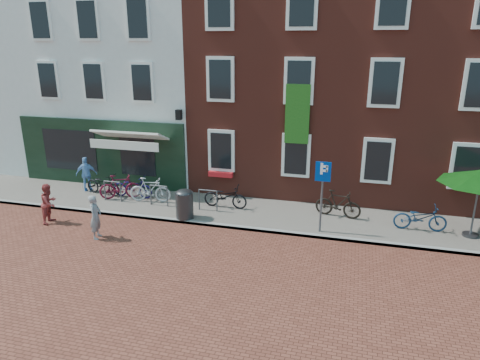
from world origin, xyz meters
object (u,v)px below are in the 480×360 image
(bicycle_1, at_px, (120,187))
(bicycle_4, at_px, (225,196))
(bicycle_0, at_px, (103,184))
(litter_bin, at_px, (184,202))
(bicycle_6, at_px, (420,218))
(woman, at_px, (96,217))
(bicycle_3, at_px, (150,190))
(bicycle_2, at_px, (133,187))
(bicycle_5, at_px, (338,204))
(parking_sign, at_px, (322,184))
(boy, at_px, (49,203))
(cafe_person, at_px, (87,174))

(bicycle_1, relative_size, bicycle_4, 0.97)
(bicycle_0, xyz_separation_m, bicycle_4, (5.32, -0.11, 0.00))
(litter_bin, xyz_separation_m, bicycle_6, (8.03, 1.07, -0.15))
(bicycle_0, bearing_deg, woman, -141.05)
(bicycle_3, distance_m, bicycle_6, 9.97)
(bicycle_2, height_order, bicycle_6, same)
(bicycle_2, bearing_deg, bicycle_5, -90.16)
(parking_sign, relative_size, woman, 1.64)
(boy, height_order, bicycle_5, boy)
(litter_bin, height_order, bicycle_0, litter_bin)
(bicycle_2, distance_m, bicycle_3, 0.97)
(bicycle_2, bearing_deg, parking_sign, -101.01)
(cafe_person, height_order, bicycle_5, cafe_person)
(bicycle_5, distance_m, bicycle_6, 2.76)
(bicycle_6, bearing_deg, litter_bin, 95.22)
(parking_sign, bearing_deg, bicycle_0, 171.15)
(boy, xyz_separation_m, bicycle_0, (0.37, 2.85, -0.17))
(bicycle_0, bearing_deg, litter_bin, -99.15)
(bicycle_1, xyz_separation_m, bicycle_2, (0.41, 0.27, -0.05))
(parking_sign, distance_m, bicycle_4, 4.10)
(woman, bearing_deg, boy, 60.63)
(bicycle_6, bearing_deg, parking_sign, 104.72)
(woman, height_order, bicycle_4, woman)
(bicycle_2, bearing_deg, bicycle_1, 123.20)
(bicycle_4, xyz_separation_m, bicycle_5, (4.20, 0.17, 0.05))
(cafe_person, relative_size, bicycle_2, 0.87)
(parking_sign, height_order, cafe_person, parking_sign)
(boy, xyz_separation_m, bicycle_3, (2.64, 2.57, -0.12))
(bicycle_4, bearing_deg, litter_bin, 142.10)
(parking_sign, xyz_separation_m, bicycle_5, (0.51, 1.47, -1.18))
(bicycle_3, xyz_separation_m, bicycle_6, (9.97, -0.13, -0.05))
(litter_bin, height_order, woman, woman)
(bicycle_5, bearing_deg, parking_sign, 170.90)
(parking_sign, distance_m, bicycle_1, 8.24)
(bicycle_0, height_order, bicycle_5, bicycle_5)
(boy, bearing_deg, bicycle_5, -78.01)
(boy, distance_m, bicycle_6, 12.85)
(boy, distance_m, bicycle_0, 2.88)
(bicycle_2, bearing_deg, bicycle_0, 89.99)
(bicycle_4, distance_m, bicycle_5, 4.20)
(bicycle_0, distance_m, bicycle_6, 12.25)
(bicycle_3, height_order, bicycle_6, bicycle_3)
(parking_sign, xyz_separation_m, bicycle_1, (-8.07, 1.14, -1.18))
(boy, relative_size, bicycle_6, 0.84)
(bicycle_5, bearing_deg, bicycle_2, 100.30)
(bicycle_3, bearing_deg, boy, 125.39)
(boy, bearing_deg, bicycle_6, -83.50)
(bicycle_0, xyz_separation_m, bicycle_2, (1.34, 0.01, 0.00))
(bicycle_2, bearing_deg, bicycle_4, -92.26)
(bicycle_3, bearing_deg, bicycle_5, -96.02)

